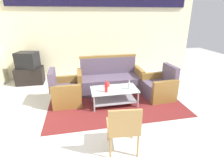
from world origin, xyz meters
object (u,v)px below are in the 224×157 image
tv_stand (30,75)px  coffee_table (114,94)px  couch (110,80)px  armchair_left (66,92)px  armchair_right (159,87)px  cup (108,85)px  television (27,60)px  bottle_red (106,87)px  wicker_chair (123,126)px  bottle_clear (129,86)px

tv_stand → coffee_table: bearing=-39.3°
tv_stand → couch: bearing=-23.5°
armchair_left → armchair_right: (2.38, -0.18, 0.00)m
cup → television: size_ratio=0.14×
armchair_right → bottle_red: armchair_right is taller
armchair_right → wicker_chair: bearing=136.1°
bottle_red → television: (-2.09, 2.02, 0.24)m
cup → television: bearing=141.8°
coffee_table → tv_stand: bearing=140.7°
armchair_left → wicker_chair: 2.10m
armchair_left → armchair_right: bearing=84.8°
cup → tv_stand: size_ratio=0.12×
coffee_table → cup: (-0.12, 0.17, 0.19)m
armchair_right → bottle_clear: size_ratio=3.74×
couch → armchair_left: (-1.20, -0.54, -0.03)m
armchair_right → cup: (-1.36, 0.03, 0.17)m
bottle_red → bottle_clear: bearing=5.5°
cup → bottle_red: bearing=-107.5°
armchair_left → coffee_table: 1.19m
couch → armchair_left: couch is taller
couch → coffee_table: bearing=86.3°
tv_stand → wicker_chair: wicker_chair is taller
bottle_red → tv_stand: bearing=136.1°
cup → wicker_chair: size_ratio=0.12×
couch → bottle_red: size_ratio=6.15×
couch → cup: 0.72m
bottle_clear → television: size_ratio=0.32×
armchair_left → television: (-1.16, 1.57, 0.47)m
couch → tv_stand: 2.58m
armchair_right → tv_stand: armchair_right is taller
television → wicker_chair: 4.04m
bottle_red → cup: 0.32m
bottle_clear → tv_stand: size_ratio=0.28×
bottle_clear → cup: 0.53m
bottle_clear → television: bearing=143.5°
armchair_left → bottle_red: 1.06m
wicker_chair → television: bearing=127.6°
bottle_red → bottle_clear: size_ratio=1.29×
bottle_red → tv_stand: (-2.09, 2.01, -0.26)m
coffee_table → bottle_clear: bottle_clear is taller
tv_stand → television: 0.50m
bottle_red → cup: size_ratio=2.93×
couch → armchair_right: bearing=148.8°
couch → coffee_table: size_ratio=1.64×
armchair_left → wicker_chair: size_ratio=1.01×
tv_stand → wicker_chair: 4.04m
bottle_red → wicker_chair: 1.42m
armchair_left → coffee_table: armchair_left is taller
bottle_red → bottle_clear: bottle_red is taller
cup → wicker_chair: (-0.07, -1.72, 0.03)m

